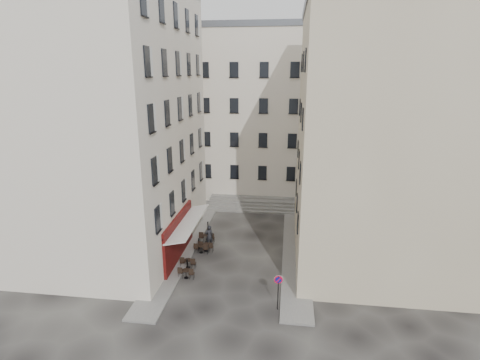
% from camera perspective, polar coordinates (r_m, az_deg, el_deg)
% --- Properties ---
extents(ground, '(90.00, 90.00, 0.00)m').
position_cam_1_polar(ground, '(28.24, -0.91, -13.18)').
color(ground, black).
rests_on(ground, ground).
extents(sidewalk_left, '(2.00, 22.00, 0.12)m').
position_cam_1_polar(sidewalk_left, '(32.55, -7.82, -9.02)').
color(sidewalk_left, slate).
rests_on(sidewalk_left, ground).
extents(sidewalk_right, '(2.00, 18.00, 0.12)m').
position_cam_1_polar(sidewalk_right, '(30.63, 8.44, -10.75)').
color(sidewalk_right, slate).
rests_on(sidewalk_right, ground).
extents(building_left, '(12.20, 16.20, 20.60)m').
position_cam_1_polar(building_left, '(30.97, -19.97, 8.68)').
color(building_left, beige).
rests_on(building_left, ground).
extents(building_right, '(12.20, 14.20, 18.60)m').
position_cam_1_polar(building_right, '(29.02, 21.20, 6.10)').
color(building_right, tan).
rests_on(building_right, ground).
extents(building_back, '(18.20, 10.20, 18.60)m').
position_cam_1_polar(building_back, '(43.81, 1.40, 10.28)').
color(building_back, beige).
rests_on(building_back, ground).
extents(cafe_storefront, '(1.74, 7.30, 3.50)m').
position_cam_1_polar(cafe_storefront, '(29.13, -9.15, -8.29)').
color(cafe_storefront, '#440A09').
rests_on(cafe_storefront, ground).
extents(stone_steps, '(9.00, 3.15, 0.80)m').
position_cam_1_polar(stone_steps, '(39.45, 1.75, -3.72)').
color(stone_steps, slate).
rests_on(stone_steps, ground).
extents(bollard_near, '(0.12, 0.12, 0.98)m').
position_cam_1_polar(bollard_near, '(27.75, -8.04, -12.69)').
color(bollard_near, black).
rests_on(bollard_near, ground).
extents(bollard_mid, '(0.12, 0.12, 0.98)m').
position_cam_1_polar(bollard_mid, '(30.75, -6.31, -9.59)').
color(bollard_mid, black).
rests_on(bollard_mid, ground).
extents(bollard_far, '(0.12, 0.12, 0.98)m').
position_cam_1_polar(bollard_far, '(33.84, -4.91, -7.04)').
color(bollard_far, black).
rests_on(bollard_far, ground).
extents(no_parking_sign, '(0.52, 0.13, 2.29)m').
position_cam_1_polar(no_parking_sign, '(23.19, 5.85, -15.74)').
color(no_parking_sign, black).
rests_on(no_parking_sign, ground).
extents(bistro_table_a, '(1.16, 0.54, 0.81)m').
position_cam_1_polar(bistro_table_a, '(27.01, -8.20, -13.82)').
color(bistro_table_a, black).
rests_on(bistro_table_a, ground).
extents(bistro_table_b, '(1.19, 0.56, 0.83)m').
position_cam_1_polar(bistro_table_b, '(28.24, -7.91, -12.36)').
color(bistro_table_b, black).
rests_on(bistro_table_b, ground).
extents(bistro_table_c, '(1.14, 0.53, 0.80)m').
position_cam_1_polar(bistro_table_c, '(30.22, -5.93, -10.31)').
color(bistro_table_c, black).
rests_on(bistro_table_c, ground).
extents(bistro_table_d, '(1.18, 0.55, 0.83)m').
position_cam_1_polar(bistro_table_d, '(30.43, -5.18, -10.05)').
color(bistro_table_d, black).
rests_on(bistro_table_d, ground).
extents(bistro_table_e, '(1.31, 0.62, 0.92)m').
position_cam_1_polar(bistro_table_e, '(31.84, -5.06, -8.70)').
color(bistro_table_e, black).
rests_on(bistro_table_e, ground).
extents(pedestrian, '(0.79, 0.72, 1.81)m').
position_cam_1_polar(pedestrian, '(31.08, -4.71, -8.47)').
color(pedestrian, black).
rests_on(pedestrian, ground).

